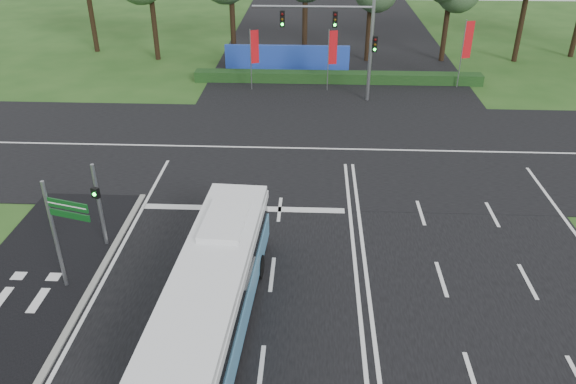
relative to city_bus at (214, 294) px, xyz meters
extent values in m
plane|color=#254E1A|center=(5.00, 3.16, -1.57)|extent=(120.00, 120.00, 0.00)
cube|color=black|center=(5.00, 3.16, -1.55)|extent=(20.00, 120.00, 0.04)
cube|color=black|center=(5.00, 15.16, -1.55)|extent=(120.00, 14.00, 0.05)
cube|color=black|center=(-7.50, 0.16, -1.54)|extent=(5.00, 18.00, 0.06)
cube|color=gray|center=(-5.10, 0.16, -1.51)|extent=(0.25, 18.00, 0.12)
cube|color=#5699C7|center=(0.00, 0.02, -0.60)|extent=(2.86, 11.00, 1.00)
cube|color=black|center=(0.00, 0.02, -1.06)|extent=(2.83, 10.94, 0.27)
cube|color=black|center=(0.00, 0.02, 0.30)|extent=(2.76, 10.83, 0.86)
cube|color=white|center=(0.00, 0.02, 0.85)|extent=(2.86, 11.00, 0.32)
cube|color=white|center=(0.00, 0.02, 1.17)|extent=(2.79, 10.56, 0.32)
cube|color=white|center=(0.12, 2.28, 1.44)|extent=(1.60, 2.80, 0.23)
cylinder|color=black|center=(-0.88, 3.15, -1.10)|extent=(0.30, 0.96, 0.94)
cylinder|color=black|center=(1.22, 3.04, -1.10)|extent=(0.30, 0.96, 0.94)
cylinder|color=gray|center=(-5.51, 4.97, 0.33)|extent=(0.15, 0.15, 3.80)
cube|color=black|center=(-5.51, 4.79, 1.03)|extent=(0.36, 0.31, 0.43)
sphere|color=#19F233|center=(-5.51, 4.69, 1.03)|extent=(0.15, 0.15, 0.15)
cylinder|color=gray|center=(-6.12, 2.12, 0.69)|extent=(0.14, 0.14, 4.53)
cube|color=#0C4516|center=(-5.30, 1.89, 2.17)|extent=(1.65, 0.52, 0.34)
cube|color=#0C4516|center=(-5.30, 1.89, 1.77)|extent=(1.65, 0.52, 0.25)
cube|color=white|center=(-5.30, 1.85, 2.17)|extent=(1.53, 0.45, 0.05)
cylinder|color=gray|center=(-1.42, 25.61, 0.66)|extent=(0.07, 0.07, 4.46)
cube|color=red|center=(-1.12, 25.75, 1.60)|extent=(0.56, 0.28, 2.38)
cylinder|color=gray|center=(4.20, 25.66, 0.67)|extent=(0.07, 0.07, 4.49)
cube|color=red|center=(4.52, 25.73, 1.62)|extent=(0.59, 0.17, 2.40)
cylinder|color=gray|center=(13.97, 26.82, 0.93)|extent=(0.08, 0.08, 5.01)
cube|color=red|center=(14.32, 26.92, 1.99)|extent=(0.65, 0.23, 2.67)
cylinder|color=gray|center=(7.00, 23.66, 1.93)|extent=(0.24, 0.24, 7.00)
cylinder|color=gray|center=(3.00, 23.66, 4.83)|extent=(8.00, 0.16, 0.16)
cube|color=black|center=(4.50, 23.66, 4.03)|extent=(0.32, 0.28, 1.05)
cube|color=black|center=(1.00, 23.66, 4.03)|extent=(0.32, 0.28, 1.05)
cube|color=black|center=(7.25, 23.66, 2.43)|extent=(0.32, 0.28, 1.05)
cube|color=#133513|center=(5.00, 27.66, -1.17)|extent=(22.00, 1.20, 0.80)
cube|color=#2244BA|center=(1.00, 30.16, -0.47)|extent=(10.00, 0.30, 2.20)
cylinder|color=black|center=(-16.69, 35.85, 2.54)|extent=(0.44, 0.44, 8.23)
cylinder|color=black|center=(-10.45, 33.47, 2.38)|extent=(0.44, 0.44, 7.91)
cylinder|color=black|center=(-3.66, 32.92, 2.43)|extent=(0.44, 0.44, 8.01)
cylinder|color=black|center=(2.33, 34.13, 2.39)|extent=(0.44, 0.44, 7.94)
cylinder|color=black|center=(7.74, 33.81, 1.92)|extent=(0.44, 0.44, 7.00)
cylinder|color=black|center=(14.19, 34.09, 1.86)|extent=(0.44, 0.44, 6.87)
cylinder|color=black|center=(20.48, 34.30, 2.93)|extent=(0.44, 0.44, 9.00)
camera|label=1|loc=(3.15, -14.54, 11.96)|focal=35.00mm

